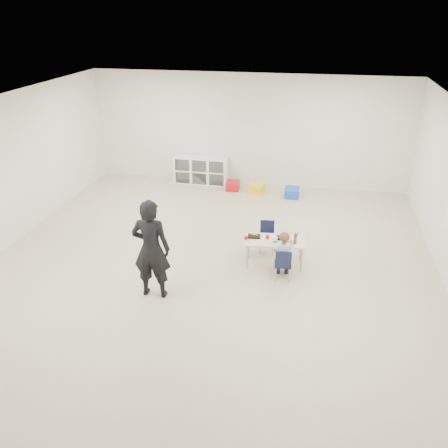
% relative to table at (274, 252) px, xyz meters
% --- Properties ---
extents(room, '(9.00, 9.02, 2.80)m').
position_rel_table_xyz_m(room, '(-1.13, -0.37, 1.15)').
color(room, beige).
rests_on(room, ground).
extents(table, '(1.11, 0.63, 0.49)m').
position_rel_table_xyz_m(table, '(0.00, 0.00, 0.00)').
color(table, beige).
rests_on(table, ground).
extents(chair_near, '(0.31, 0.29, 0.59)m').
position_rel_table_xyz_m(chair_near, '(0.19, -0.47, 0.04)').
color(chair_near, black).
rests_on(chair_near, ground).
extents(chair_far, '(0.31, 0.29, 0.59)m').
position_rel_table_xyz_m(chair_far, '(-0.19, 0.47, 0.04)').
color(chair_far, black).
rests_on(chair_far, ground).
extents(child, '(0.42, 0.42, 0.92)m').
position_rel_table_xyz_m(child, '(0.19, -0.47, 0.21)').
color(child, '#B7CFF8').
rests_on(child, chair_near).
extents(lunch_tray_near, '(0.23, 0.18, 0.03)m').
position_rel_table_xyz_m(lunch_tray_near, '(0.13, 0.08, 0.25)').
color(lunch_tray_near, black).
rests_on(lunch_tray_near, table).
extents(lunch_tray_far, '(0.23, 0.18, 0.03)m').
position_rel_table_xyz_m(lunch_tray_far, '(-0.38, 0.04, 0.25)').
color(lunch_tray_far, black).
rests_on(lunch_tray_far, table).
extents(milk_carton, '(0.08, 0.08, 0.10)m').
position_rel_table_xyz_m(milk_carton, '(0.01, -0.09, 0.29)').
color(milk_carton, white).
rests_on(milk_carton, table).
extents(bread_roll, '(0.09, 0.09, 0.07)m').
position_rel_table_xyz_m(bread_roll, '(0.26, -0.06, 0.27)').
color(bread_roll, tan).
rests_on(bread_roll, table).
extents(apple_near, '(0.07, 0.07, 0.07)m').
position_rel_table_xyz_m(apple_near, '(-0.14, 0.03, 0.28)').
color(apple_near, '#9F100E').
rests_on(apple_near, table).
extents(apple_far, '(0.07, 0.07, 0.07)m').
position_rel_table_xyz_m(apple_far, '(-0.50, -0.09, 0.28)').
color(apple_far, '#9F100E').
rests_on(apple_far, table).
extents(cubby_shelf, '(1.40, 0.40, 0.70)m').
position_rel_table_xyz_m(cubby_shelf, '(-2.33, 3.91, 0.10)').
color(cubby_shelf, white).
rests_on(cubby_shelf, ground).
extents(adult, '(0.61, 0.41, 1.65)m').
position_rel_table_xyz_m(adult, '(-1.79, -1.37, 0.58)').
color(adult, black).
rests_on(adult, ground).
extents(bin_red, '(0.35, 0.43, 0.20)m').
position_rel_table_xyz_m(bin_red, '(-1.43, 3.61, -0.15)').
color(bin_red, '#B31115').
rests_on(bin_red, ground).
extents(bin_yellow, '(0.39, 0.46, 0.20)m').
position_rel_table_xyz_m(bin_yellow, '(-0.81, 3.56, -0.15)').
color(bin_yellow, yellow).
rests_on(bin_yellow, ground).
extents(bin_blue, '(0.35, 0.45, 0.21)m').
position_rel_table_xyz_m(bin_blue, '(0.08, 3.40, -0.14)').
color(bin_blue, blue).
rests_on(bin_blue, ground).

